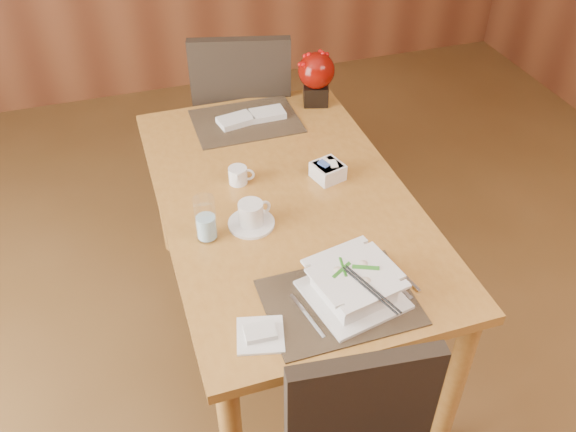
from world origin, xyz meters
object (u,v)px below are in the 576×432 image
object	(u,v)px
berry_decor	(316,75)
bread_plate	(260,335)
water_glass	(206,219)
coffee_cup	(251,216)
creamer_jug	(238,175)
soup_setting	(354,285)
dining_table	(285,216)
far_chair	(243,114)
sugar_caddy	(328,171)

from	to	relation	value
berry_decor	bread_plate	bearing A→B (deg)	-116.52
water_glass	berry_decor	xyz separation A→B (m)	(0.66, 0.75, 0.05)
coffee_cup	creamer_jug	distance (m)	0.25
water_glass	creamer_jug	distance (m)	0.33
soup_setting	berry_decor	world-z (taller)	berry_decor
dining_table	far_chair	bearing A→B (deg)	85.54
dining_table	soup_setting	xyz separation A→B (m)	(0.05, -0.54, 0.15)
far_chair	bread_plate	bearing A→B (deg)	91.91
bread_plate	coffee_cup	bearing A→B (deg)	77.74
soup_setting	bread_plate	xyz separation A→B (m)	(-0.31, -0.06, -0.05)
soup_setting	sugar_caddy	world-z (taller)	soup_setting
soup_setting	bread_plate	distance (m)	0.32
soup_setting	water_glass	size ratio (longest dim) A/B	1.88
dining_table	coffee_cup	bearing A→B (deg)	-143.27
dining_table	coffee_cup	distance (m)	0.24
dining_table	coffee_cup	xyz separation A→B (m)	(-0.16, -0.12, 0.14)
coffee_cup	bread_plate	size ratio (longest dim) A/B	1.21
dining_table	water_glass	distance (m)	0.39
water_glass	sugar_caddy	xyz separation A→B (m)	(0.51, 0.19, -0.05)
berry_decor	far_chair	size ratio (longest dim) A/B	0.23
coffee_cup	far_chair	world-z (taller)	far_chair
dining_table	sugar_caddy	bearing A→B (deg)	16.64
water_glass	creamer_jug	xyz separation A→B (m)	(0.18, 0.27, -0.05)
coffee_cup	sugar_caddy	distance (m)	0.39
soup_setting	sugar_caddy	size ratio (longest dim) A/B	2.99
sugar_caddy	creamer_jug	bearing A→B (deg)	167.04
soup_setting	creamer_jug	distance (m)	0.70
sugar_caddy	far_chair	world-z (taller)	far_chair
bread_plate	far_chair	distance (m)	1.55
soup_setting	creamer_jug	world-z (taller)	soup_setting
bread_plate	dining_table	bearing A→B (deg)	66.31
soup_setting	coffee_cup	distance (m)	0.47
dining_table	far_chair	size ratio (longest dim) A/B	1.46
soup_setting	water_glass	xyz separation A→B (m)	(-0.36, 0.40, 0.03)
coffee_cup	sugar_caddy	xyz separation A→B (m)	(0.35, 0.18, -0.01)
creamer_jug	dining_table	bearing A→B (deg)	-26.61
water_glass	coffee_cup	bearing A→B (deg)	6.98
dining_table	soup_setting	world-z (taller)	soup_setting
creamer_jug	sugar_caddy	xyz separation A→B (m)	(0.33, -0.08, -0.00)
dining_table	creamer_jug	distance (m)	0.23
sugar_caddy	far_chair	size ratio (longest dim) A/B	0.10
water_glass	sugar_caddy	world-z (taller)	water_glass
water_glass	creamer_jug	size ratio (longest dim) A/B	1.84
water_glass	berry_decor	world-z (taller)	berry_decor
dining_table	berry_decor	xyz separation A→B (m)	(0.34, 0.62, 0.23)
berry_decor	bread_plate	xyz separation A→B (m)	(-0.61, -1.22, -0.13)
dining_table	far_chair	xyz separation A→B (m)	(0.07, 0.90, -0.08)
soup_setting	far_chair	bearing A→B (deg)	77.64
sugar_caddy	berry_decor	bearing A→B (deg)	74.73
bread_plate	far_chair	bearing A→B (deg)	77.49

